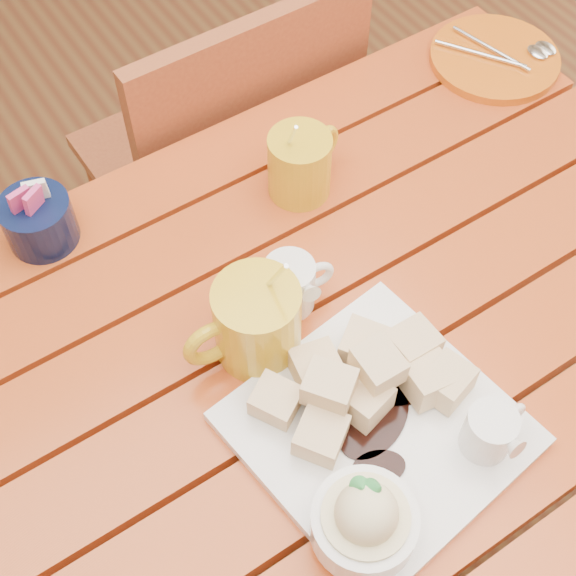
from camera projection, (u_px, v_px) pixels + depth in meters
ground at (302, 547)px, 1.56m from camera, size 5.00×5.00×0.00m
table at (309, 400)px, 1.03m from camera, size 1.20×0.79×0.75m
dessert_plate at (378, 439)px, 0.85m from camera, size 0.30×0.30×0.11m
coffee_mug_left at (255, 322)px, 0.90m from camera, size 0.14×0.10×0.17m
coffee_mug_right at (301, 163)px, 1.05m from camera, size 0.12×0.08×0.14m
cream_pitcher at (291, 284)px, 0.95m from camera, size 0.09×0.08×0.08m
sugar_caddy at (38, 220)px, 1.01m from camera, size 0.09×0.09×0.10m
orange_saucer at (496, 58)px, 1.23m from camera, size 0.20×0.20×0.02m
chair_far at (228, 165)px, 1.47m from camera, size 0.41×0.41×0.87m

